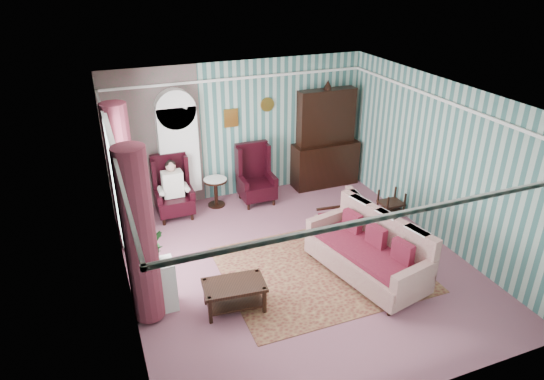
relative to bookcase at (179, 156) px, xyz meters
name	(u,v)px	position (x,y,z in m)	size (l,w,h in m)	color
floor	(297,264)	(1.35, -2.84, -1.12)	(6.00, 6.00, 0.00)	#864E5D
room_shell	(258,156)	(0.73, -2.66, 0.89)	(5.53, 6.02, 2.91)	#386661
bookcase	(179,156)	(0.00, 0.00, 0.00)	(0.80, 0.28, 2.24)	white
dresser_hutch	(326,136)	(3.25, -0.12, 0.06)	(1.50, 0.56, 2.36)	black
wingback_left	(173,188)	(-0.25, -0.39, -0.50)	(0.76, 0.80, 1.25)	black
wingback_right	(256,175)	(1.50, -0.39, -0.50)	(0.76, 0.80, 1.25)	black
seated_woman	(173,190)	(-0.25, -0.39, -0.53)	(0.44, 0.40, 1.18)	silver
round_side_table	(216,192)	(0.65, -0.24, -0.82)	(0.50, 0.50, 0.60)	black
nest_table	(391,203)	(3.82, -1.94, -0.85)	(0.45, 0.38, 0.54)	black
plant_stand	(157,286)	(-1.05, -3.14, -0.72)	(0.55, 0.35, 0.80)	silver
rug	(321,269)	(1.65, -3.14, -1.11)	(3.20, 2.60, 0.01)	#511C1B
sofa	(367,248)	(2.25, -3.54, -0.60)	(2.10, 0.92, 1.04)	beige
floral_armchair	(339,218)	(2.35, -2.44, -0.64)	(0.77, 0.87, 0.96)	#B5A78C
coffee_table	(234,296)	(0.00, -3.56, -0.90)	(0.91, 0.55, 0.45)	black
potted_plant_a	(150,253)	(-1.09, -3.21, -0.09)	(0.41, 0.35, 0.45)	#164818
potted_plant_b	(154,244)	(-1.00, -3.00, -0.08)	(0.26, 0.21, 0.47)	#244E18
potted_plant_c	(145,253)	(-1.15, -3.11, -0.14)	(0.20, 0.20, 0.37)	#1B5820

